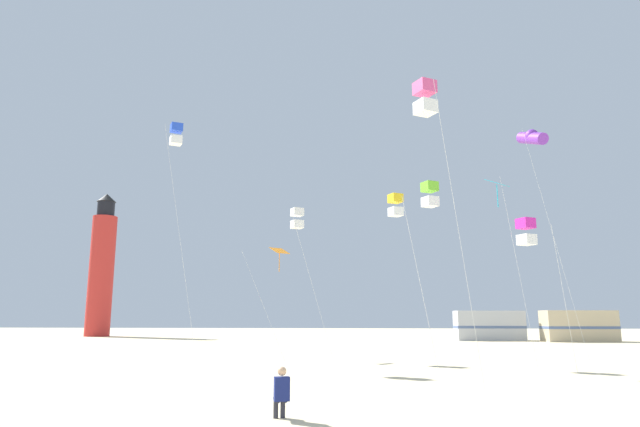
% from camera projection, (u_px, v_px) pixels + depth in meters
% --- Properties ---
extents(kite_flyer_standing, '(0.44, 0.56, 1.16)m').
position_uv_depth(kite_flyer_standing, '(281.00, 392.00, 12.21)').
color(kite_flyer_standing, navy).
rests_on(kite_flyer_standing, ground).
extents(kite_box_lime, '(1.68, 1.68, 8.30)m').
position_uv_depth(kite_box_lime, '(430.00, 195.00, 24.81)').
color(kite_box_lime, silver).
rests_on(kite_box_lime, ground).
extents(kite_diamond_cyan, '(1.90, 1.90, 8.83)m').
position_uv_depth(kite_diamond_cyan, '(498.00, 190.00, 26.31)').
color(kite_diamond_cyan, silver).
rests_on(kite_diamond_cyan, ground).
extents(kite_box_rainbow, '(1.90, 1.90, 10.05)m').
position_uv_depth(kite_box_rainbow, '(425.00, 98.00, 18.27)').
color(kite_box_rainbow, silver).
rests_on(kite_box_rainbow, ground).
extents(kite_box_white, '(2.43, 2.43, 8.27)m').
position_uv_depth(kite_box_white, '(297.00, 218.00, 30.70)').
color(kite_box_white, silver).
rests_on(kite_box_white, ground).
extents(kite_box_magenta, '(2.20, 2.25, 6.37)m').
position_uv_depth(kite_box_magenta, '(526.00, 232.00, 23.08)').
color(kite_box_magenta, silver).
rests_on(kite_box_magenta, ground).
extents(kite_diamond_orange, '(2.74, 2.66, 6.14)m').
position_uv_depth(kite_diamond_orange, '(279.00, 254.00, 30.87)').
color(kite_diamond_orange, silver).
rests_on(kite_diamond_orange, ground).
extents(kite_box_blue, '(2.04, 2.04, 12.47)m').
position_uv_depth(kite_box_blue, '(176.00, 135.00, 29.29)').
color(kite_box_blue, silver).
rests_on(kite_box_blue, ground).
extents(kite_tube_violet, '(2.83, 3.06, 13.35)m').
position_uv_depth(kite_tube_violet, '(532.00, 138.00, 32.18)').
color(kite_tube_violet, silver).
rests_on(kite_tube_violet, ground).
extents(kite_box_gold, '(2.23, 2.23, 8.43)m').
position_uv_depth(kite_box_gold, '(396.00, 205.00, 27.86)').
color(kite_box_gold, silver).
rests_on(kite_box_gold, ground).
extents(lighthouse_distant, '(2.80, 2.80, 16.80)m').
position_uv_depth(lighthouse_distant, '(102.00, 268.00, 64.08)').
color(lighthouse_distant, red).
rests_on(lighthouse_distant, ground).
extents(rv_van_silver, '(6.56, 2.71, 2.80)m').
position_uv_depth(rv_van_silver, '(489.00, 326.00, 52.46)').
color(rv_van_silver, '#B7BABF').
rests_on(rv_van_silver, ground).
extents(rv_van_tan, '(6.60, 2.81, 2.80)m').
position_uv_depth(rv_van_tan, '(579.00, 326.00, 49.97)').
color(rv_van_tan, '#C6B28C').
rests_on(rv_van_tan, ground).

